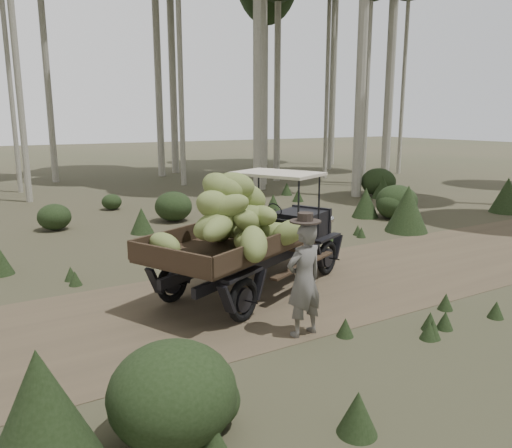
% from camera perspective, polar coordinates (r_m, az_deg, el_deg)
% --- Properties ---
extents(ground, '(120.00, 120.00, 0.00)m').
position_cam_1_polar(ground, '(10.71, 10.38, -6.18)').
color(ground, '#473D2B').
rests_on(ground, ground).
extents(dirt_track, '(70.00, 4.00, 0.01)m').
position_cam_1_polar(dirt_track, '(10.71, 10.38, -6.16)').
color(dirt_track, brown).
rests_on(dirt_track, ground).
extents(banana_truck, '(5.03, 3.53, 2.44)m').
position_cam_1_polar(banana_truck, '(9.25, -1.30, 0.38)').
color(banana_truck, black).
rests_on(banana_truck, ground).
extents(farmer, '(0.69, 0.52, 1.94)m').
position_cam_1_polar(farmer, '(7.67, 5.52, -6.22)').
color(farmer, '#615D59').
rests_on(farmer, ground).
extents(undergrowth, '(20.69, 22.95, 1.39)m').
position_cam_1_polar(undergrowth, '(11.53, 10.67, -2.14)').
color(undergrowth, '#233319').
rests_on(undergrowth, ground).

